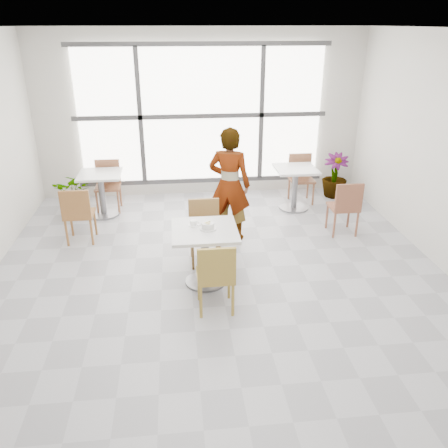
{
  "coord_description": "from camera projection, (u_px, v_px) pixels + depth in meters",
  "views": [
    {
      "loc": [
        -0.51,
        -4.9,
        3.06
      ],
      "look_at": [
        0.0,
        -0.3,
        1.0
      ],
      "focal_mm": 36.44,
      "sensor_mm": 36.0,
      "label": 1
    }
  ],
  "objects": [
    {
      "name": "ceiling",
      "position": [
        221.0,
        29.0,
        4.52
      ],
      "size": [
        7.0,
        7.0,
        0.0
      ],
      "primitive_type": "plane",
      "rotation": [
        3.14,
        0.0,
        0.0
      ],
      "color": "white",
      "rests_on": "ground"
    },
    {
      "name": "bg_chair_left_near",
      "position": [
        78.0,
        212.0,
        6.69
      ],
      "size": [
        0.42,
        0.42,
        0.87
      ],
      "rotation": [
        0.0,
        0.0,
        3.14
      ],
      "color": "#945F31",
      "rests_on": "ground"
    },
    {
      "name": "wall_back",
      "position": [
        201.0,
        115.0,
        8.31
      ],
      "size": [
        6.0,
        0.0,
        6.0
      ],
      "primitive_type": "plane",
      "rotation": [
        1.57,
        0.0,
        0.0
      ],
      "color": "silver",
      "rests_on": "ground"
    },
    {
      "name": "bg_table_left",
      "position": [
        101.0,
        188.0,
        7.68
      ],
      "size": [
        0.7,
        0.7,
        0.75
      ],
      "color": "white",
      "rests_on": "ground"
    },
    {
      "name": "plant_right",
      "position": [
        335.0,
        175.0,
        8.55
      ],
      "size": [
        0.57,
        0.57,
        0.83
      ],
      "primitive_type": "imported",
      "rotation": [
        0.0,
        0.0,
        -0.27
      ],
      "color": "#598A4D",
      "rests_on": "ground"
    },
    {
      "name": "oatmeal_bowl",
      "position": [
        208.0,
        226.0,
        5.52
      ],
      "size": [
        0.21,
        0.21,
        0.09
      ],
      "color": "silver",
      "rests_on": "main_table"
    },
    {
      "name": "bg_table_right",
      "position": [
        295.0,
        182.0,
        7.95
      ],
      "size": [
        0.7,
        0.7,
        0.75
      ],
      "color": "white",
      "rests_on": "ground"
    },
    {
      "name": "chair_far",
      "position": [
        205.0,
        227.0,
        6.2
      ],
      "size": [
        0.42,
        0.42,
        0.87
      ],
      "color": "olive",
      "rests_on": "ground"
    },
    {
      "name": "floor",
      "position": [
        221.0,
        287.0,
        5.74
      ],
      "size": [
        7.0,
        7.0,
        0.0
      ],
      "primitive_type": "plane",
      "color": "#9E9EA5",
      "rests_on": "ground"
    },
    {
      "name": "bg_chair_right_far",
      "position": [
        301.0,
        175.0,
        8.31
      ],
      "size": [
        0.42,
        0.42,
        0.87
      ],
      "color": "#996141",
      "rests_on": "ground"
    },
    {
      "name": "wall_front",
      "position": [
        305.0,
        419.0,
        1.95
      ],
      "size": [
        6.0,
        0.0,
        6.0
      ],
      "primitive_type": "plane",
      "rotation": [
        -1.57,
        0.0,
        0.0
      ],
      "color": "silver",
      "rests_on": "ground"
    },
    {
      "name": "bg_chair_right_near",
      "position": [
        345.0,
        205.0,
        6.95
      ],
      "size": [
        0.42,
        0.42,
        0.87
      ],
      "rotation": [
        0.0,
        0.0,
        3.14
      ],
      "color": "brown",
      "rests_on": "ground"
    },
    {
      "name": "bg_chair_left_far",
      "position": [
        108.0,
        182.0,
        7.95
      ],
      "size": [
        0.42,
        0.42,
        0.87
      ],
      "color": "#995D3E",
      "rests_on": "ground"
    },
    {
      "name": "chair_near",
      "position": [
        216.0,
        274.0,
        5.05
      ],
      "size": [
        0.42,
        0.42,
        0.87
      ],
      "rotation": [
        0.0,
        0.0,
        3.14
      ],
      "color": "olive",
      "rests_on": "ground"
    },
    {
      "name": "coffee_cup",
      "position": [
        194.0,
        223.0,
        5.62
      ],
      "size": [
        0.16,
        0.13,
        0.07
      ],
      "color": "white",
      "rests_on": "main_table"
    },
    {
      "name": "main_table",
      "position": [
        205.0,
        246.0,
        5.63
      ],
      "size": [
        0.8,
        0.8,
        0.75
      ],
      "color": "silver",
      "rests_on": "ground"
    },
    {
      "name": "plant_left",
      "position": [
        75.0,
        193.0,
        7.82
      ],
      "size": [
        0.71,
        0.63,
        0.74
      ],
      "primitive_type": "imported",
      "rotation": [
        0.0,
        0.0,
        -0.09
      ],
      "color": "#517640",
      "rests_on": "ground"
    },
    {
      "name": "person",
      "position": [
        229.0,
        185.0,
        6.71
      ],
      "size": [
        0.73,
        0.6,
        1.71
      ],
      "primitive_type": "imported",
      "rotation": [
        0.0,
        0.0,
        2.8
      ],
      "color": "black",
      "rests_on": "ground"
    },
    {
      "name": "window",
      "position": [
        202.0,
        116.0,
        8.25
      ],
      "size": [
        4.6,
        0.07,
        2.52
      ],
      "color": "white",
      "rests_on": "ground"
    }
  ]
}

